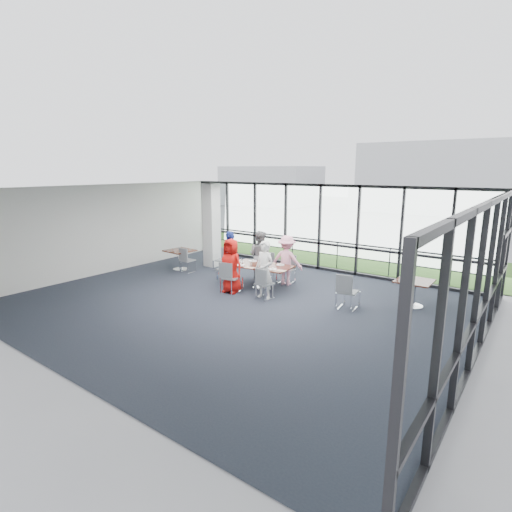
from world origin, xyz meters
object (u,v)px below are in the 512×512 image
Objects in this scene: chair_spare_la at (188,260)px; diner_end at (231,257)px; structural_column at (212,225)px; diner_near_right at (264,270)px; diner_near_left at (231,266)px; main_table at (262,269)px; side_table_left at (180,253)px; chair_main_nr at (264,284)px; side_table_right at (414,284)px; chair_spare_lb at (222,260)px; diner_far_left at (260,256)px; chair_main_fl at (264,266)px; chair_main_end at (224,269)px; chair_main_nl at (231,278)px; chair_main_fr at (286,270)px; chair_spare_r at (348,292)px; diner_far_right at (287,260)px.

diner_end is at bearing -1.41° from chair_spare_la.
structural_column is 1.86× the size of diner_near_right.
structural_column is at bearing 139.41° from diner_near_left.
main_table is 1.98× the size of side_table_left.
chair_spare_la is at bearing 173.48° from chair_main_nr.
chair_spare_lb reaches higher than side_table_right.
diner_far_left reaches higher than chair_main_fl.
diner_far_left is 1.99× the size of chair_main_end.
diner_near_left is 0.37m from chair_main_nl.
diner_near_left is at bearing -123.22° from main_table.
diner_end reaches higher than chair_main_fl.
chair_main_nr is 2.21m from chair_main_fl.
chair_spare_lb reaches higher than main_table.
structural_column reaches higher than diner_near_left.
main_table is 2.26× the size of chair_main_fl.
chair_main_nl is 1.04× the size of chair_main_fr.
diner_near_right is 1.81m from chair_main_fr.
side_table_right is 4.07m from chair_main_fr.
chair_spare_r reaches higher than chair_main_end.
chair_main_nl is at bearing -176.91° from chair_spare_r.
diner_near_right is at bearing -54.60° from main_table.
diner_near_left reaches higher than chair_spare_r.
structural_column is at bearing -140.21° from diner_end.
diner_end is (-1.89, 0.72, 0.01)m from diner_near_right.
side_table_left is 1.11× the size of chair_spare_la.
chair_main_nl is 1.17m from chair_main_nr.
side_table_left is 0.58m from chair_spare_la.
diner_near_right is at bearing -5.89° from chair_main_nl.
chair_main_end is (-1.90, -0.92, -0.39)m from diner_far_right.
diner_end is at bearing 163.32° from chair_main_nr.
structural_column is 6.60m from chair_spare_r.
side_table_right is 4.16m from diner_near_right.
diner_end is 1.91× the size of chair_main_nr.
chair_spare_la is (-3.67, -0.95, -0.00)m from chair_main_fr.
diner_far_left is at bearing 124.52° from main_table.
side_table_right is 1.01× the size of chair_main_nr.
diner_end is 0.51m from chair_main_end.
chair_spare_lb is at bearing 156.02° from main_table.
main_table is 1.24m from diner_end.
structural_column is at bearing -14.01° from diner_far_left.
chair_main_fl is (0.63, 1.04, -0.43)m from diner_end.
diner_end reaches higher than diner_far_left.
diner_end is at bearing 50.27° from diner_far_left.
structural_column is at bearing 64.65° from side_table_left.
diner_far_left is 1.29m from chair_main_end.
main_table is 1.16× the size of diner_near_right.
side_table_right is (8.26, 0.95, -0.00)m from side_table_left.
diner_near_left is 1.03× the size of diner_far_right.
structural_column is 3.64× the size of chair_main_fl.
side_table_left is 3.34m from diner_far_left.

